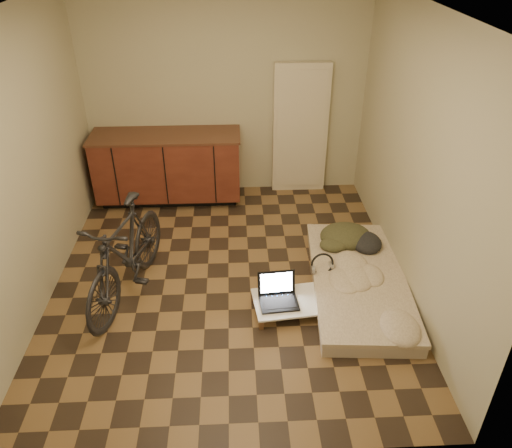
{
  "coord_description": "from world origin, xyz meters",
  "views": [
    {
      "loc": [
        0.09,
        -4.1,
        3.21
      ],
      "look_at": [
        0.29,
        0.15,
        0.55
      ],
      "focal_mm": 35.0,
      "sensor_mm": 36.0,
      "label": 1
    }
  ],
  "objects_px": {
    "bicycle": "(125,249)",
    "laptop": "(278,296)",
    "lap_desk": "(292,301)",
    "futon": "(358,282)"
  },
  "relations": [
    {
      "from": "futon",
      "to": "lap_desk",
      "type": "height_order",
      "value": "futon"
    },
    {
      "from": "futon",
      "to": "laptop",
      "type": "height_order",
      "value": "laptop"
    },
    {
      "from": "bicycle",
      "to": "futon",
      "type": "bearing_deg",
      "value": 14.32
    },
    {
      "from": "futon",
      "to": "bicycle",
      "type": "bearing_deg",
      "value": -176.63
    },
    {
      "from": "lap_desk",
      "to": "futon",
      "type": "bearing_deg",
      "value": 16.3
    },
    {
      "from": "futon",
      "to": "lap_desk",
      "type": "xyz_separation_m",
      "value": [
        -0.7,
        -0.29,
        0.02
      ]
    },
    {
      "from": "bicycle",
      "to": "lap_desk",
      "type": "distance_m",
      "value": 1.65
    },
    {
      "from": "bicycle",
      "to": "laptop",
      "type": "height_order",
      "value": "bicycle"
    },
    {
      "from": "bicycle",
      "to": "laptop",
      "type": "distance_m",
      "value": 1.5
    },
    {
      "from": "bicycle",
      "to": "lap_desk",
      "type": "height_order",
      "value": "bicycle"
    }
  ]
}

